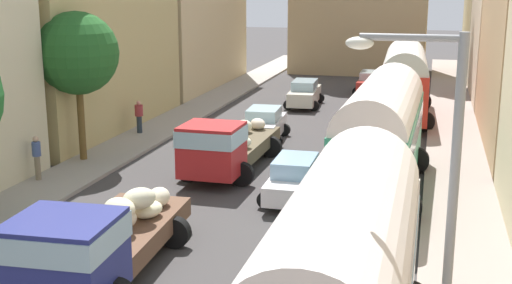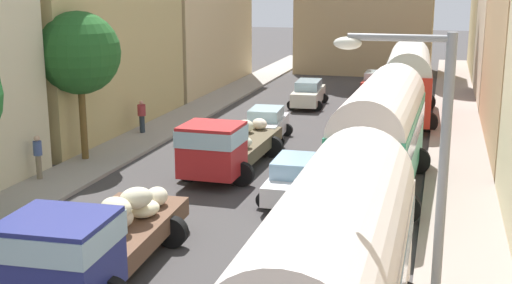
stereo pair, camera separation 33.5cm
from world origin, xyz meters
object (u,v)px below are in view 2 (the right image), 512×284
parked_bus_0 (333,273)px  car_3 (376,83)px  parked_bus_1 (382,130)px  pedestrian_2 (38,155)px  cargo_truck_1 (226,145)px  car_0 (266,124)px  parked_bus_2 (408,78)px  streetlamp_near (425,204)px  car_2 (295,179)px  pedestrian_1 (142,116)px  cargo_truck_0 (88,241)px  car_1 (308,93)px

parked_bus_0 → car_3: size_ratio=2.07×
parked_bus_1 → pedestrian_2: size_ratio=5.27×
cargo_truck_1 → car_0: (0.04, 5.99, -0.41)m
parked_bus_2 → car_3: parked_bus_2 is taller
parked_bus_0 → cargo_truck_1: parked_bus_0 is taller
parked_bus_0 → streetlamp_near: streetlamp_near is taller
cargo_truck_1 → car_2: 3.99m
parked_bus_0 → pedestrian_1: bearing=123.9°
pedestrian_1 → cargo_truck_1: bearing=-41.8°
cargo_truck_0 → car_2: cargo_truck_0 is taller
cargo_truck_0 → car_1: bearing=89.2°
car_2 → pedestrian_1: pedestrian_1 is taller
parked_bus_2 → pedestrian_1: parked_bus_2 is taller
parked_bus_0 → car_0: 20.02m
car_0 → car_3: car_0 is taller
car_0 → car_1: 9.36m
pedestrian_1 → pedestrian_2: 8.41m
car_0 → car_2: (3.20, -8.29, -0.04)m
parked_bus_1 → streetlamp_near: (1.80, -13.09, 1.70)m
parked_bus_0 → car_2: parked_bus_0 is taller
cargo_truck_0 → car_2: size_ratio=1.77×
car_3 → cargo_truck_0: bearing=-97.0°
parked_bus_1 → cargo_truck_1: 6.17m
pedestrian_2 → streetlamp_near: bearing=-37.3°
pedestrian_1 → parked_bus_2: bearing=31.2°
car_2 → car_0: bearing=111.1°
parked_bus_1 → car_2: size_ratio=2.40×
cargo_truck_0 → pedestrian_1: (-5.99, 15.95, -0.26)m
streetlamp_near → cargo_truck_0: bearing=157.3°
cargo_truck_0 → car_2: bearing=67.4°
cargo_truck_1 → pedestrian_2: 7.10m
parked_bus_0 → parked_bus_2: parked_bus_0 is taller
parked_bus_0 → car_0: (-6.24, 18.97, -1.49)m
parked_bus_0 → car_3: 34.29m
car_3 → cargo_truck_1: bearing=-100.0°
car_3 → pedestrian_2: (-10.20, -24.10, 0.30)m
pedestrian_1 → pedestrian_2: bearing=-92.3°
cargo_truck_0 → cargo_truck_1: cargo_truck_1 is taller
cargo_truck_1 → pedestrian_1: cargo_truck_1 is taller
streetlamp_near → car_0: bearing=111.5°
parked_bus_1 → cargo_truck_1: (-6.03, 0.70, -1.09)m
parked_bus_1 → car_0: parked_bus_1 is taller
parked_bus_0 → pedestrian_2: parked_bus_0 is taller
car_0 → car_3: bearing=76.4°
car_3 → pedestrian_1: (-9.87, -15.69, 0.22)m
car_3 → pedestrian_2: size_ratio=2.24×
parked_bus_2 → pedestrian_1: bearing=-148.8°
car_2 → car_3: 23.49m
car_0 → pedestrian_2: size_ratio=2.11×
cargo_truck_1 → streetlamp_near: (7.82, -13.79, 2.80)m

